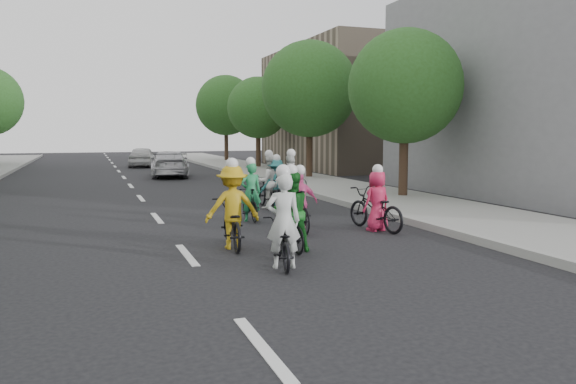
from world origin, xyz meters
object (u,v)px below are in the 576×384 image
cyclist_6 (268,188)px  cyclist_4 (376,207)px  cyclist_2 (232,215)px  follow_car_lead (170,164)px  cyclist_3 (299,207)px  cyclist_7 (276,187)px  follow_car_trail (142,157)px  cyclist_0 (282,234)px  cyclist_1 (290,218)px  cyclist_5 (250,199)px  cyclist_8 (290,192)px

cyclist_6 → cyclist_4: bearing=101.9°
cyclist_2 → cyclist_4: bearing=-162.6°
cyclist_2 → follow_car_lead: 19.33m
cyclist_3 → cyclist_7: 4.32m
cyclist_3 → cyclist_6: (0.63, 4.36, 0.05)m
cyclist_2 → follow_car_trail: size_ratio=0.47×
follow_car_lead → cyclist_0: bearing=94.2°
follow_car_lead → follow_car_trail: (-0.56, 9.52, 0.00)m
cyclist_0 → cyclist_4: 4.35m
cyclist_1 → follow_car_lead: size_ratio=0.37×
cyclist_1 → cyclist_3: cyclist_1 is taller
cyclist_1 → cyclist_2: size_ratio=0.91×
cyclist_3 → follow_car_lead: cyclist_3 is taller
cyclist_5 → follow_car_lead: 15.97m
cyclist_2 → cyclist_6: (2.56, 5.57, -0.03)m
cyclist_1 → cyclist_3: 2.14m
cyclist_1 → cyclist_6: bearing=-105.5°
cyclist_0 → cyclist_3: size_ratio=1.05×
cyclist_6 → cyclist_8: (0.22, -1.41, 0.00)m
cyclist_5 → cyclist_3: bearing=106.8°
cyclist_0 → cyclist_7: bearing=-96.6°
follow_car_lead → cyclist_1: bearing=95.7°
cyclist_0 → cyclist_6: 7.78m
cyclist_2 → cyclist_5: bearing=-107.1°
cyclist_8 → follow_car_lead: 15.19m
cyclist_4 → cyclist_5: size_ratio=1.20×
cyclist_3 → follow_car_lead: 18.08m
cyclist_0 → cyclist_6: size_ratio=0.94×
cyclist_4 → cyclist_8: bearing=-84.2°
cyclist_6 → cyclist_1: bearing=73.6°
cyclist_6 → cyclist_3: bearing=79.1°
cyclist_4 → cyclist_8: (-1.00, 3.31, 0.07)m
cyclist_7 → follow_car_lead: 13.90m
cyclist_1 → follow_car_trail: cyclist_1 is taller
cyclist_7 → cyclist_1: bearing=80.1°
cyclist_5 → follow_car_trail: 25.49m
cyclist_8 → cyclist_1: bearing=66.3°
cyclist_4 → cyclist_6: size_ratio=1.07×
cyclist_1 → cyclist_6: size_ratio=0.91×
cyclist_3 → follow_car_trail: size_ratio=0.42×
cyclist_1 → follow_car_lead: 20.00m
cyclist_8 → cyclist_6: bearing=-85.0°
cyclist_5 → cyclist_8: (1.45, 0.84, 0.06)m
cyclist_2 → cyclist_8: size_ratio=1.01×
cyclist_3 → cyclist_4: bearing=172.2°
cyclist_8 → follow_car_lead: size_ratio=0.40×
cyclist_4 → cyclist_1: bearing=18.5°
cyclist_2 → cyclist_6: cyclist_2 is taller
cyclist_3 → cyclist_6: size_ratio=0.90×
cyclist_3 → cyclist_0: bearing=67.7°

